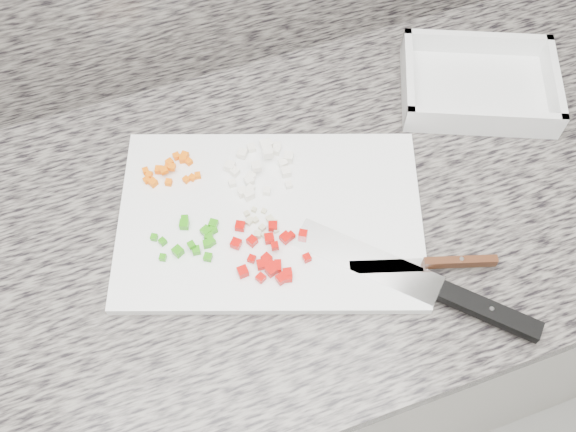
% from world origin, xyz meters
% --- Properties ---
extents(cabinet, '(3.92, 0.62, 0.86)m').
position_xyz_m(cabinet, '(0.00, 1.44, 0.43)').
color(cabinet, beige).
rests_on(cabinet, ground).
extents(countertop, '(3.96, 0.64, 0.04)m').
position_xyz_m(countertop, '(0.00, 1.44, 0.88)').
color(countertop, '#68635C').
rests_on(countertop, cabinet).
extents(cutting_board, '(0.51, 0.42, 0.01)m').
position_xyz_m(cutting_board, '(0.08, 1.43, 0.91)').
color(cutting_board, white).
rests_on(cutting_board, countertop).
extents(carrot_pile, '(0.08, 0.06, 0.02)m').
position_xyz_m(carrot_pile, '(-0.04, 1.55, 0.92)').
color(carrot_pile, '#FF6905').
rests_on(carrot_pile, cutting_board).
extents(onion_pile, '(0.11, 0.09, 0.02)m').
position_xyz_m(onion_pile, '(0.09, 1.51, 0.92)').
color(onion_pile, white).
rests_on(onion_pile, cutting_board).
extents(green_pepper_pile, '(0.10, 0.08, 0.02)m').
position_xyz_m(green_pepper_pile, '(-0.03, 1.43, 0.92)').
color(green_pepper_pile, '#288F0D').
rests_on(green_pepper_pile, cutting_board).
extents(red_pepper_pile, '(0.11, 0.11, 0.02)m').
position_xyz_m(red_pepper_pile, '(0.06, 1.37, 0.92)').
color(red_pepper_pile, '#BB0602').
rests_on(red_pepper_pile, cutting_board).
extents(garlic_pile, '(0.05, 0.05, 0.01)m').
position_xyz_m(garlic_pile, '(0.06, 1.42, 0.92)').
color(garlic_pile, beige).
rests_on(garlic_pile, cutting_board).
extents(chef_knife, '(0.27, 0.27, 0.02)m').
position_xyz_m(chef_knife, '(0.26, 1.23, 0.92)').
color(chef_knife, white).
rests_on(chef_knife, cutting_board).
extents(paring_knife, '(0.20, 0.07, 0.02)m').
position_xyz_m(paring_knife, '(0.28, 1.28, 0.92)').
color(paring_knife, white).
rests_on(paring_knife, cutting_board).
extents(tray, '(0.29, 0.26, 0.05)m').
position_xyz_m(tray, '(0.47, 1.54, 0.92)').
color(tray, white).
rests_on(tray, countertop).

